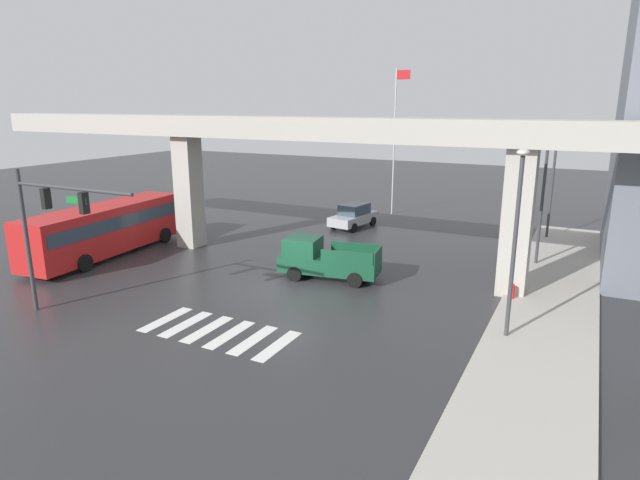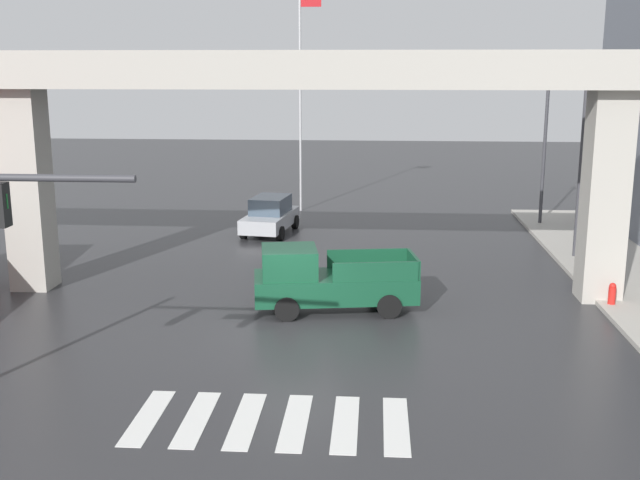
% 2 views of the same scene
% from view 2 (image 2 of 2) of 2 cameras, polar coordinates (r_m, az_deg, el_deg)
% --- Properties ---
extents(ground_plane, '(120.00, 120.00, 0.00)m').
position_cam_2_polar(ground_plane, '(22.52, -1.75, -7.06)').
color(ground_plane, '#2D2D30').
extents(crosswalk_stripes, '(6.05, 2.80, 0.01)m').
position_cam_2_polar(crosswalk_stripes, '(17.42, -3.68, -13.21)').
color(crosswalk_stripes, silver).
rests_on(crosswalk_stripes, ground).
extents(elevated_overpass, '(48.72, 2.36, 8.10)m').
position_cam_2_polar(elevated_overpass, '(25.49, -0.85, 11.15)').
color(elevated_overpass, '#ADA89E').
rests_on(elevated_overpass, ground).
extents(pickup_truck, '(5.34, 2.68, 2.08)m').
position_cam_2_polar(pickup_truck, '(24.42, 0.43, -3.03)').
color(pickup_truck, '#14472D').
rests_on(pickup_truck, ground).
extents(sedan_silver, '(2.42, 4.51, 1.72)m').
position_cam_2_polar(sedan_silver, '(35.90, -3.70, 1.84)').
color(sedan_silver, '#A8AAAF').
rests_on(sedan_silver, ground).
extents(street_lamp_mid_block, '(0.44, 0.70, 7.24)m').
position_cam_2_polar(street_lamp_mid_block, '(32.00, 18.81, 6.57)').
color(street_lamp_mid_block, '#38383D').
rests_on(street_lamp_mid_block, ground).
extents(street_lamp_far_north, '(0.44, 0.70, 7.24)m').
position_cam_2_polar(street_lamp_far_north, '(38.57, 16.32, 7.67)').
color(street_lamp_far_north, '#38383D').
rests_on(street_lamp_far_north, ground).
extents(fire_hydrant, '(0.24, 0.24, 0.85)m').
position_cam_2_polar(fire_hydrant, '(26.52, 20.76, -3.85)').
color(fire_hydrant, red).
rests_on(fire_hydrant, ground).
extents(flagpole, '(1.16, 0.12, 11.41)m').
position_cam_2_polar(flagpole, '(40.97, -1.35, 11.21)').
color(flagpole, silver).
rests_on(flagpole, ground).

